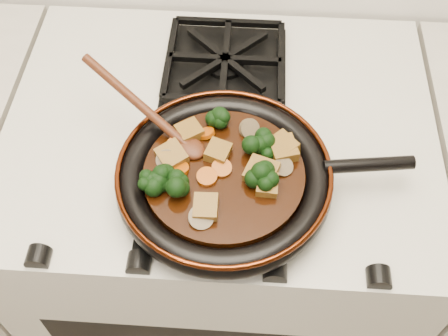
{
  "coord_description": "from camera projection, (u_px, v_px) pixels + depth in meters",
  "views": [
    {
      "loc": [
        0.05,
        1.05,
        1.66
      ],
      "look_at": [
        0.02,
        1.54,
        0.97
      ],
      "focal_mm": 45.0,
      "sensor_mm": 36.0,
      "label": 1
    }
  ],
  "objects": [
    {
      "name": "carrot_coin_2",
      "position": [
        207.0,
        177.0,
        0.84
      ],
      "size": [
        0.03,
        0.03,
        0.01
      ],
      "primitive_type": "cylinder",
      "rotation": [
        0.13,
        0.01,
        0.0
      ],
      "color": "#A54204",
      "rests_on": "braising_sauce"
    },
    {
      "name": "mushroom_slice_3",
      "position": [
        201.0,
        217.0,
        0.8
      ],
      "size": [
        0.05,
        0.05,
        0.02
      ],
      "primitive_type": "cylinder",
      "rotation": [
        0.42,
        0.0,
        0.39
      ],
      "color": "brown",
      "rests_on": "braising_sauce"
    },
    {
      "name": "broccoli_floret_4",
      "position": [
        222.0,
        116.0,
        0.91
      ],
      "size": [
        0.08,
        0.08,
        0.06
      ],
      "primitive_type": null,
      "rotation": [
        -0.09,
        -0.12,
        1.25
      ],
      "color": "black",
      "rests_on": "braising_sauce"
    },
    {
      "name": "tofu_cube_4",
      "position": [
        206.0,
        208.0,
        0.81
      ],
      "size": [
        0.04,
        0.04,
        0.03
      ],
      "primitive_type": "cube",
      "rotation": [
        -0.04,
        -0.11,
        1.58
      ],
      "color": "brown",
      "rests_on": "braising_sauce"
    },
    {
      "name": "broccoli_floret_5",
      "position": [
        156.0,
        181.0,
        0.83
      ],
      "size": [
        0.08,
        0.08,
        0.08
      ],
      "primitive_type": null,
      "rotation": [
        0.21,
        -0.24,
        2.98
      ],
      "color": "black",
      "rests_on": "braising_sauce"
    },
    {
      "name": "broccoli_floret_0",
      "position": [
        262.0,
        179.0,
        0.83
      ],
      "size": [
        0.09,
        0.09,
        0.08
      ],
      "primitive_type": null,
      "rotation": [
        0.14,
        -0.23,
        2.1
      ],
      "color": "black",
      "rests_on": "braising_sauce"
    },
    {
      "name": "tofu_cube_2",
      "position": [
        267.0,
        185.0,
        0.83
      ],
      "size": [
        0.03,
        0.04,
        0.02
      ],
      "primitive_type": "cube",
      "rotation": [
        0.04,
        -0.07,
        1.53
      ],
      "color": "brown",
      "rests_on": "braising_sauce"
    },
    {
      "name": "mushroom_slice_2",
      "position": [
        167.0,
        160.0,
        0.86
      ],
      "size": [
        0.03,
        0.03,
        0.03
      ],
      "primitive_type": "cylinder",
      "rotation": [
        0.69,
        0.0,
        0.01
      ],
      "color": "brown",
      "rests_on": "braising_sauce"
    },
    {
      "name": "tofu_cube_1",
      "position": [
        283.0,
        147.0,
        0.87
      ],
      "size": [
        0.06,
        0.06,
        0.03
      ],
      "primitive_type": "cube",
      "rotation": [
        -0.1,
        0.05,
        2.28
      ],
      "color": "brown",
      "rests_on": "braising_sauce"
    },
    {
      "name": "carrot_coin_3",
      "position": [
        180.0,
        169.0,
        0.85
      ],
      "size": [
        0.03,
        0.03,
        0.01
      ],
      "primitive_type": "cylinder",
      "rotation": [
        -0.09,
        -0.04,
        0.0
      ],
      "color": "#A54204",
      "rests_on": "braising_sauce"
    },
    {
      "name": "stove",
      "position": [
        221.0,
        245.0,
        1.35
      ],
      "size": [
        0.76,
        0.6,
        0.9
      ],
      "primitive_type": "cube",
      "color": "beige",
      "rests_on": "ground"
    },
    {
      "name": "tofu_cube_5",
      "position": [
        189.0,
        132.0,
        0.89
      ],
      "size": [
        0.05,
        0.05,
        0.02
      ],
      "primitive_type": "cube",
      "rotation": [
        -0.01,
        -0.03,
        0.58
      ],
      "color": "brown",
      "rests_on": "braising_sauce"
    },
    {
      "name": "carrot_coin_4",
      "position": [
        176.0,
        147.0,
        0.88
      ],
      "size": [
        0.04,
        0.03,
        0.03
      ],
      "primitive_type": "cylinder",
      "rotation": [
        0.35,
        0.26,
        0.0
      ],
      "color": "#A54204",
      "rests_on": "braising_sauce"
    },
    {
      "name": "tofu_cube_0",
      "position": [
        172.0,
        156.0,
        0.86
      ],
      "size": [
        0.06,
        0.06,
        0.03
      ],
      "primitive_type": "cube",
      "rotation": [
        0.1,
        -0.12,
        0.62
      ],
      "color": "brown",
      "rests_on": "braising_sauce"
    },
    {
      "name": "wooden_spoon",
      "position": [
        160.0,
        122.0,
        0.88
      ],
      "size": [
        0.13,
        0.1,
        0.22
      ],
      "rotation": [
        0.0,
        0.0,
        2.55
      ],
      "color": "#49200F",
      "rests_on": "braising_sauce"
    },
    {
      "name": "tofu_cube_7",
      "position": [
        266.0,
        146.0,
        0.87
      ],
      "size": [
        0.04,
        0.05,
        0.02
      ],
      "primitive_type": "cube",
      "rotation": [
        -0.0,
        -0.01,
        2.09
      ],
      "color": "brown",
      "rests_on": "braising_sauce"
    },
    {
      "name": "burner_grate_back",
      "position": [
        225.0,
        62.0,
        1.06
      ],
      "size": [
        0.23,
        0.23,
        0.03
      ],
      "primitive_type": null,
      "color": "black",
      "rests_on": "stove"
    },
    {
      "name": "broccoli_floret_2",
      "position": [
        157.0,
        186.0,
        0.83
      ],
      "size": [
        0.07,
        0.08,
        0.07
      ],
      "primitive_type": null,
      "rotation": [
        -0.08,
        -0.23,
        1.8
      ],
      "color": "black",
      "rests_on": "braising_sauce"
    },
    {
      "name": "burner_grate_front",
      "position": [
        214.0,
        185.0,
        0.89
      ],
      "size": [
        0.23,
        0.23,
        0.03
      ],
      "primitive_type": null,
      "color": "black",
      "rests_on": "stove"
    },
    {
      "name": "tofu_cube_6",
      "position": [
        218.0,
        152.0,
        0.87
      ],
      "size": [
        0.05,
        0.05,
        0.02
      ],
      "primitive_type": "cube",
      "rotation": [
        0.08,
        -0.01,
        1.27
      ],
      "color": "brown",
      "rests_on": "braising_sauce"
    },
    {
      "name": "carrot_coin_0",
      "position": [
        207.0,
        133.0,
        0.89
      ],
      "size": [
        0.03,
        0.03,
        0.02
      ],
      "primitive_type": "cylinder",
      "rotation": [
        -0.25,
        -0.33,
        0.0
      ],
      "color": "#A54204",
      "rests_on": "braising_sauce"
    },
    {
      "name": "broccoli_floret_1",
      "position": [
        179.0,
        186.0,
        0.82
      ],
      "size": [
        0.09,
        0.09,
        0.07
      ],
      "primitive_type": null,
      "rotation": [
        -0.16,
        -0.01,
        2.55
      ],
      "color": "black",
      "rests_on": "braising_sauce"
    },
    {
      "name": "skillet",
      "position": [
        225.0,
        178.0,
        0.87
      ],
      "size": [
        0.46,
        0.34,
        0.05
      ],
      "rotation": [
        0.0,
        0.0,
        0.13
      ],
      "color": "black",
      "rests_on": "burner_grate_front"
    },
    {
      "name": "tofu_cube_3",
      "position": [
        261.0,
        173.0,
        0.84
      ],
      "size": [
        0.06,
        0.06,
        0.03
      ],
      "primitive_type": "cube",
      "rotation": [
        -0.04,
        -0.08,
        1.21
      ],
      "color": "brown",
      "rests_on": "braising_sauce"
    },
    {
      "name": "broccoli_floret_3",
      "position": [
        259.0,
        147.0,
        0.87
      ],
      "size": [
        0.07,
        0.07,
        0.06
      ],
      "primitive_type": null,
      "rotation": [
        0.05,
        -0.12,
        0.19
      ],
      "color": "black",
      "rests_on": "braising_sauce"
    },
    {
      "name": "mushroom_slice_0",
      "position": [
        249.0,
        129.0,
        0.9
      ],
      "size": [
        0.04,
        0.04,
        0.03
      ],
      "primitive_type": "cylinder",
      "rotation": [
        0.78,
        0.0,
        0.7
      ],
      "color": "brown",
      "rests_on": "braising_sauce"
    },
    {
      "name": "braising_sauce",
      "position": [
        224.0,
        176.0,
        0.86
      ],
      "size": [
        0.25,
        0.25,
        0.02
      ],
      "primitive_type": "cylinder",
      "color": "black",
      "rests_on": "skillet"
    },
    {
      "name": "carrot_coin_1",
      "position": [
        222.0,
        168.0,
        0.85
      ],
      "size": [
        0.03,
        0.03,
        0.01
      ],
      "primitive_type": "cylinder",
      "rotation": [
        0.2,
        0.07,
        0.0
      ],
      "color": "#A54204",
      "rests_on": "braising_sauce"
    },
    {
      "name": "mushroom_slice_1",
      "position": [
        283.0,
        167.0,
        0.85
      ],
      "size": [
        0.04,
        0.04,
        0.02
      ],
      "primitive_type": "cylinder",
      "rotation": [
        0.48,
        0.0,
        0.6
      ],
      "color": "brown",
      "rests_on": "braising_sauce"
    },
    {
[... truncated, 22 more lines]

